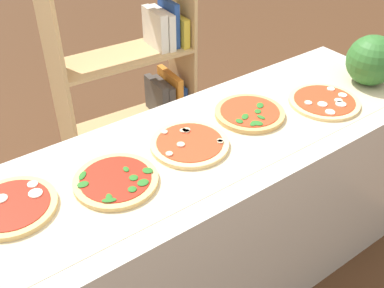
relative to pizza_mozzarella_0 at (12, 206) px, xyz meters
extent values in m
cube|color=beige|center=(0.67, -0.07, -0.46)|extent=(2.28, 0.67, 0.90)
cube|color=beige|center=(0.67, -0.07, -0.01)|extent=(2.09, 0.51, 0.00)
cylinder|color=#DBB26B|center=(0.00, 0.00, 0.00)|extent=(0.29, 0.29, 0.02)
cylinder|color=#AD2314|center=(0.00, 0.00, 0.01)|extent=(0.24, 0.24, 0.00)
cylinder|color=#EFE5CC|center=(0.08, 0.00, 0.01)|extent=(0.05, 0.05, 0.00)
cylinder|color=#EFE5CC|center=(0.09, 0.05, 0.01)|extent=(0.04, 0.04, 0.00)
cylinder|color=#EFE5CC|center=(-0.02, 0.04, 0.01)|extent=(0.04, 0.04, 0.00)
cylinder|color=#DBB26B|center=(0.33, -0.08, 0.00)|extent=(0.30, 0.30, 0.02)
cylinder|color=#AD2314|center=(0.33, -0.08, 0.01)|extent=(0.25, 0.25, 0.00)
ellipsoid|color=#286B23|center=(0.27, -0.16, 0.01)|extent=(0.04, 0.05, 0.00)
ellipsoid|color=#286B23|center=(0.25, -0.01, 0.01)|extent=(0.05, 0.05, 0.00)
ellipsoid|color=#286B23|center=(0.23, -0.05, 0.01)|extent=(0.04, 0.04, 0.00)
ellipsoid|color=#286B23|center=(0.45, -0.12, 0.01)|extent=(0.05, 0.05, 0.00)
ellipsoid|color=#286B23|center=(0.40, -0.16, 0.01)|extent=(0.04, 0.04, 0.00)
ellipsoid|color=#286B23|center=(0.39, -0.12, 0.01)|extent=(0.03, 0.03, 0.00)
ellipsoid|color=#286B23|center=(0.26, -0.17, 0.01)|extent=(0.05, 0.04, 0.00)
ellipsoid|color=#286B23|center=(0.35, -0.17, 0.01)|extent=(0.04, 0.04, 0.00)
ellipsoid|color=#286B23|center=(0.39, -0.06, 0.01)|extent=(0.03, 0.03, 0.00)
cylinder|color=#E5C17F|center=(0.67, -0.06, 0.00)|extent=(0.31, 0.31, 0.02)
cylinder|color=red|center=(0.67, -0.06, 0.01)|extent=(0.26, 0.26, 0.00)
cylinder|color=#C6B28E|center=(0.70, 0.00, 0.01)|extent=(0.02, 0.02, 0.01)
cylinder|color=#C6B28E|center=(0.70, 0.01, 0.01)|extent=(0.03, 0.03, 0.01)
cylinder|color=#C6B28E|center=(0.56, -0.08, 0.01)|extent=(0.03, 0.03, 0.01)
cylinder|color=#C6B28E|center=(0.63, -0.06, 0.01)|extent=(0.03, 0.03, 0.01)
cylinder|color=#C6B28E|center=(0.76, -0.13, 0.01)|extent=(0.02, 0.02, 0.01)
cylinder|color=#C6B28E|center=(0.69, 0.01, 0.01)|extent=(0.03, 0.03, 0.01)
cylinder|color=#C6B28E|center=(0.77, -0.13, 0.01)|extent=(0.02, 0.02, 0.01)
cylinder|color=#C6B28E|center=(0.62, 0.05, 0.01)|extent=(0.03, 0.03, 0.01)
cylinder|color=tan|center=(1.01, -0.03, 0.00)|extent=(0.30, 0.30, 0.02)
cylinder|color=red|center=(1.01, -0.03, 0.01)|extent=(0.25, 0.25, 0.00)
ellipsoid|color=#286B23|center=(0.96, -0.12, 0.02)|extent=(0.05, 0.06, 0.00)
ellipsoid|color=#286B23|center=(0.95, -0.12, 0.02)|extent=(0.04, 0.03, 0.00)
ellipsoid|color=#286B23|center=(0.96, -0.05, 0.02)|extent=(0.05, 0.05, 0.00)
ellipsoid|color=#286B23|center=(1.01, -0.10, 0.02)|extent=(0.03, 0.04, 0.00)
ellipsoid|color=#286B23|center=(1.03, -0.06, 0.02)|extent=(0.05, 0.04, 0.00)
ellipsoid|color=#286B23|center=(0.91, -0.07, 0.02)|extent=(0.03, 0.04, 0.00)
ellipsoid|color=#286B23|center=(1.07, -0.03, 0.02)|extent=(0.06, 0.05, 0.00)
cylinder|color=#E5C17F|center=(1.34, -0.15, 0.00)|extent=(0.31, 0.31, 0.01)
cylinder|color=red|center=(1.34, -0.15, 0.01)|extent=(0.27, 0.27, 0.00)
cylinder|color=#EFE5CC|center=(1.26, -0.13, 0.01)|extent=(0.03, 0.03, 0.00)
cylinder|color=#EFE5CC|center=(1.30, -0.17, 0.01)|extent=(0.04, 0.04, 0.00)
cylinder|color=#EFE5CC|center=(1.38, -0.19, 0.01)|extent=(0.04, 0.04, 0.00)
cylinder|color=#EFE5CC|center=(1.37, -0.22, 0.01)|extent=(0.05, 0.05, 0.00)
cylinder|color=#EFE5CC|center=(1.28, -0.23, 0.01)|extent=(0.04, 0.04, 0.00)
cylinder|color=#EFE5CC|center=(1.44, -0.10, 0.01)|extent=(0.03, 0.03, 0.00)
cylinder|color=#EFE5CC|center=(1.43, -0.17, 0.01)|extent=(0.04, 0.04, 0.00)
sphere|color=#2D6628|center=(1.65, -0.14, 0.10)|extent=(0.23, 0.23, 0.23)
cube|color=tan|center=(1.25, 0.82, -0.26)|extent=(0.04, 0.30, 1.32)
cube|color=tan|center=(0.51, 0.87, -0.26)|extent=(0.04, 0.30, 1.32)
cube|color=tan|center=(0.88, 0.85, -0.91)|extent=(0.74, 0.34, 0.02)
cube|color=#234799|center=(1.21, 0.82, -0.77)|extent=(0.05, 0.22, 0.25)
cube|color=silver|center=(1.16, 0.83, -0.79)|extent=(0.05, 0.19, 0.21)
cube|color=silver|center=(1.13, 0.83, -0.81)|extent=(0.04, 0.24, 0.17)
cube|color=#B22823|center=(1.08, 0.83, -0.79)|extent=(0.05, 0.17, 0.22)
cube|color=tan|center=(0.88, 0.85, -0.47)|extent=(0.74, 0.34, 0.02)
cube|color=#234799|center=(1.21, 0.82, -0.38)|extent=(0.06, 0.19, 0.16)
cube|color=orange|center=(1.16, 0.83, -0.34)|extent=(0.05, 0.25, 0.25)
cube|color=#47423D|center=(1.11, 0.83, -0.36)|extent=(0.06, 0.22, 0.20)
cube|color=#47423D|center=(1.07, 0.83, -0.35)|extent=(0.06, 0.23, 0.22)
cube|color=tan|center=(0.88, 0.85, -0.04)|extent=(0.74, 0.34, 0.02)
cube|color=gold|center=(1.21, 0.82, 0.05)|extent=(0.05, 0.25, 0.16)
cube|color=#234799|center=(1.17, 0.83, 0.09)|extent=(0.04, 0.19, 0.25)
cube|color=silver|center=(1.13, 0.83, 0.07)|extent=(0.05, 0.23, 0.20)
cube|color=silver|center=(1.08, 0.83, 0.08)|extent=(0.06, 0.22, 0.21)
camera|label=1|loc=(-0.17, -1.22, 1.04)|focal=42.92mm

